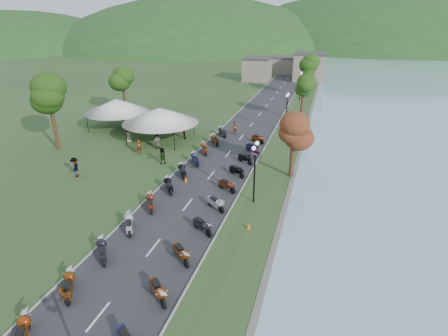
% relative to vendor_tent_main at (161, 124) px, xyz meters
% --- Properties ---
extents(road, '(7.00, 120.00, 0.02)m').
position_rel_vendor_tent_main_xyz_m(road, '(9.24, 9.59, -1.99)').
color(road, '#2E2E30').
rests_on(road, ground).
extents(hills_backdrop, '(360.00, 120.00, 76.00)m').
position_rel_vendor_tent_main_xyz_m(hills_backdrop, '(9.24, 169.59, -2.00)').
color(hills_backdrop, '#285621').
rests_on(hills_backdrop, ground).
extents(far_building, '(18.00, 16.00, 5.00)m').
position_rel_vendor_tent_main_xyz_m(far_building, '(7.24, 54.59, 0.50)').
color(far_building, gray).
rests_on(far_building, ground).
extents(moto_row_left, '(2.60, 40.87, 1.10)m').
position_rel_vendor_tent_main_xyz_m(moto_row_left, '(6.78, -15.88, -1.45)').
color(moto_row_left, '#331411').
rests_on(moto_row_left, ground).
extents(moto_row_right, '(2.60, 35.61, 1.10)m').
position_rel_vendor_tent_main_xyz_m(moto_row_right, '(11.61, -14.41, -1.45)').
color(moto_row_right, '#331411').
rests_on(moto_row_right, ground).
extents(vendor_tent_main, '(6.16, 6.16, 4.00)m').
position_rel_vendor_tent_main_xyz_m(vendor_tent_main, '(0.00, 0.00, 0.00)').
color(vendor_tent_main, silver).
rests_on(vendor_tent_main, ground).
extents(vendor_tent_side, '(5.71, 5.71, 4.00)m').
position_rel_vendor_tent_main_xyz_m(vendor_tent_side, '(-7.84, 2.94, 0.00)').
color(vendor_tent_side, silver).
rests_on(vendor_tent_side, ground).
extents(tree_park_left, '(3.57, 3.57, 9.92)m').
position_rel_vendor_tent_main_xyz_m(tree_park_left, '(-9.78, -6.58, 2.96)').
color(tree_park_left, '#295014').
rests_on(tree_park_left, ground).
extents(tree_lakeside, '(2.51, 2.51, 6.97)m').
position_rel_vendor_tent_main_xyz_m(tree_lakeside, '(16.58, -6.44, 1.48)').
color(tree_lakeside, '#295014').
rests_on(tree_lakeside, ground).
extents(pedestrian_a, '(0.75, 0.80, 1.76)m').
position_rel_vendor_tent_main_xyz_m(pedestrian_a, '(-0.19, -5.21, -2.00)').
color(pedestrian_a, slate).
rests_on(pedestrian_a, ground).
extents(pedestrian_b, '(0.97, 0.74, 1.76)m').
position_rel_vendor_tent_main_xyz_m(pedestrian_b, '(0.90, -3.04, -2.00)').
color(pedestrian_b, slate).
rests_on(pedestrian_b, ground).
extents(pedestrian_c, '(0.97, 1.34, 1.92)m').
position_rel_vendor_tent_main_xyz_m(pedestrian_c, '(-2.96, -12.32, -2.00)').
color(pedestrian_c, slate).
rests_on(pedestrian_c, ground).
extents(traffic_cone_near, '(0.30, 0.30, 0.46)m').
position_rel_vendor_tent_main_xyz_m(traffic_cone_near, '(6.24, -25.48, -1.77)').
color(traffic_cone_near, '#F2590C').
rests_on(traffic_cone_near, ground).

